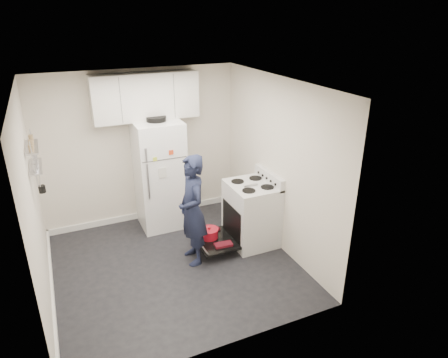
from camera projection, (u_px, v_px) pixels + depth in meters
name	position (u px, v px, depth m)	size (l,w,h in m)	color
room	(167.00, 186.00, 5.12)	(3.21, 3.21, 2.51)	black
electric_range	(251.00, 214.00, 6.00)	(0.66, 0.76, 1.10)	silver
open_oven_door	(213.00, 238.00, 5.92)	(0.55, 0.71, 0.22)	black
refrigerator	(160.00, 174.00, 6.36)	(0.72, 0.74, 1.82)	white
upper_cabinets	(145.00, 96.00, 6.00)	(1.60, 0.33, 0.70)	silver
wall_shelf_rack	(34.00, 157.00, 4.77)	(0.14, 0.60, 0.61)	#B2B2B7
person	(192.00, 210.00, 5.42)	(0.57, 0.38, 1.57)	#181D36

